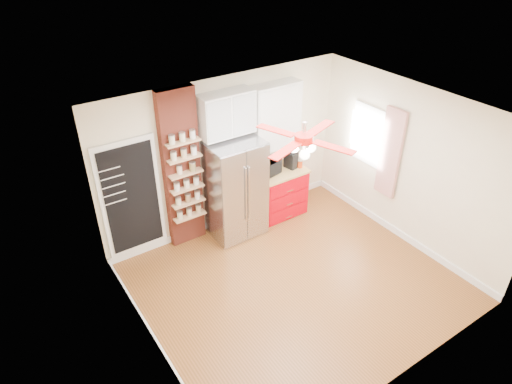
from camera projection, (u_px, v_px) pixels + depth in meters
floor at (295, 283)px, 6.98m from camera, size 4.50×4.50×0.00m
ceiling at (305, 118)px, 5.55m from camera, size 4.50×4.50×0.00m
wall_back at (225, 154)px, 7.68m from camera, size 4.50×0.02×2.70m
wall_front at (417, 297)px, 4.86m from camera, size 4.50×0.02×2.70m
wall_left at (145, 272)px, 5.20m from camera, size 0.02×4.00×2.70m
wall_right at (409, 166)px, 7.33m from camera, size 0.02×4.00×2.70m
chalkboard at (132, 198)px, 6.98m from camera, size 0.95×0.05×1.95m
brick_pillar at (182, 170)px, 7.22m from camera, size 0.60×0.16×2.70m
fridge at (235, 189)px, 7.64m from camera, size 0.90×0.70×1.75m
upper_glass_cabinet at (226, 114)px, 7.11m from camera, size 0.90×0.35×0.70m
red_cabinet at (279, 192)px, 8.36m from camera, size 0.94×0.64×0.90m
upper_shelf_unit at (275, 116)px, 7.73m from camera, size 0.90×0.30×1.15m
window at (369, 135)px, 7.85m from camera, size 0.04×0.75×1.05m
curtain at (390, 153)px, 7.49m from camera, size 0.06×0.40×1.55m
ceiling_fan at (304, 139)px, 5.70m from camera, size 1.40×1.40×0.44m
toaster_oven at (266, 168)px, 7.95m from camera, size 0.52×0.41×0.26m
coffee_maker at (291, 160)px, 8.14m from camera, size 0.19×0.25×0.31m
canister_left at (300, 164)px, 8.19m from camera, size 0.11×0.11×0.14m
canister_right at (296, 161)px, 8.27m from camera, size 0.11×0.11×0.14m
pantry_jar_oats at (179, 170)px, 7.05m from camera, size 0.11×0.11×0.13m
pantry_jar_beans at (193, 167)px, 7.12m from camera, size 0.11×0.11×0.14m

